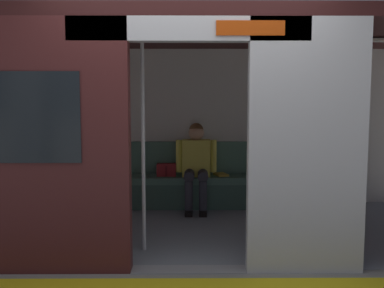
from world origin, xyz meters
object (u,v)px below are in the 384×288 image
Objects in this scene: handbag at (166,170)px; grab_pole_door at (143,142)px; bench_seat at (188,184)px; person_seated at (196,161)px; train_car at (182,96)px; book at (221,175)px.

grab_pole_door is at bearing 85.62° from handbag.
person_seated reaches higher than bench_seat.
handbag is at bearing -77.49° from train_car.
bench_seat is at bearing 173.00° from handbag.
train_car is 1.49m from handbag.
book is 0.10× the size of grab_pole_door.
bench_seat is 0.36m from handbag.
person_seated is 0.42m from book.
train_car reaches higher than handbag.
grab_pole_door is at bearing 61.60° from train_car.
grab_pole_door is at bearing 72.03° from person_seated.
person_seated is (-0.17, -0.98, -0.86)m from train_car.
handbag is (0.41, -0.09, -0.14)m from person_seated.
person_seated is 4.47× the size of handbag.
train_car is 1.32m from person_seated.
person_seated is 0.54× the size of grab_pole_door.
bench_seat is at bearing -11.12° from book.
train_car is at bearing 86.20° from bench_seat.
train_car is 2.96× the size of grab_pole_door.
handbag is 1.18× the size of book.
book is (-0.34, -0.11, -0.21)m from person_seated.
person_seated is at bearing -107.97° from grab_pole_door.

